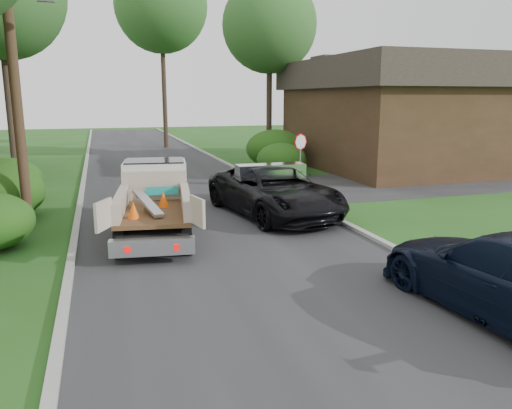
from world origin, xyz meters
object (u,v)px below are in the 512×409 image
Objects in this scene: tree_right_far at (270,25)px; black_pickup at (274,191)px; house_right at (393,113)px; flatbed_truck at (155,195)px; stop_sign at (300,149)px; utility_pole at (13,56)px; tree_center_far at (161,6)px; navy_suv at (511,275)px.

tree_right_far is 1.88× the size of black_pickup.
house_right is 1.13× the size of tree_right_far.
house_right reaches higher than flatbed_truck.
tree_right_far reaches higher than house_right.
house_right reaches higher than stop_sign.
stop_sign is 0.19× the size of house_right.
black_pickup is at bearing -3.50° from utility_pole.
house_right is at bearing -55.49° from tree_center_far.
tree_right_far is at bearing 68.10° from flatbed_truck.
black_pickup is at bearing -85.19° from navy_suv.
utility_pole is 0.87× the size of tree_right_far.
utility_pole is at bearing 167.59° from black_pickup.
house_right reaches higher than navy_suv.
tree_center_far is 2.62× the size of navy_suv.
tree_center_far is at bearing 89.51° from flatbed_truck.
stop_sign is at bearing 49.19° from black_pickup.
flatbed_truck is 0.93× the size of black_pickup.
tree_center_far is 28.37m from flatbed_truck.
stop_sign is 0.44× the size of flatbed_truck.
utility_pole is at bearing -106.65° from tree_center_far.
navy_suv is (1.80, -34.55, -10.17)m from tree_center_far.
stop_sign is at bearing -99.89° from navy_suv.
tree_right_far is at bearing 62.87° from black_pickup.
house_right is at bearing -120.37° from navy_suv.
tree_right_far is at bearing 49.16° from utility_pole.
tree_center_far reaches higher than navy_suv.
utility_pole is 1.77× the size of flatbed_truck.
utility_pole is at bearing -130.84° from tree_right_far.
tree_right_far reaches higher than stop_sign.
house_right is (7.80, 5.00, 1.38)m from stop_sign.
tree_right_far is (2.30, 11.00, 6.70)m from stop_sign.
tree_right_far is 0.79× the size of tree_center_far.
flatbed_truck is (-9.24, -16.34, -7.36)m from tree_right_far.
utility_pole is 14.00m from navy_suv.
navy_suv is (5.54, -8.21, -0.31)m from flatbed_truck.
tree_center_far reaches higher than utility_pole.
flatbed_truck is 1.02× the size of navy_suv.
utility_pole is 1.63× the size of black_pickup.
navy_suv is (-1.40, -13.55, -0.97)m from stop_sign.
black_pickup is (-2.80, -4.50, -0.93)m from stop_sign.
tree_center_far reaches higher than tree_right_far.
house_right is 0.89× the size of tree_center_far.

